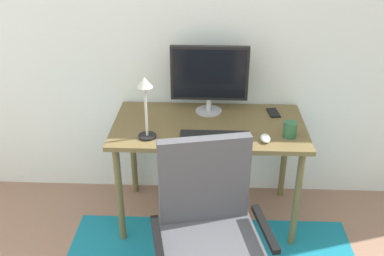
% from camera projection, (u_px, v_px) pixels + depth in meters
% --- Properties ---
extents(wall_back, '(6.00, 0.10, 2.60)m').
position_uv_depth(wall_back, '(193.00, 23.00, 2.96)').
color(wall_back, silver).
rests_on(wall_back, ground).
extents(desk, '(1.25, 0.66, 0.74)m').
position_uv_depth(desk, '(209.00, 135.00, 2.90)').
color(desk, brown).
rests_on(desk, ground).
extents(monitor, '(0.52, 0.18, 0.47)m').
position_uv_depth(monitor, '(209.00, 76.00, 2.91)').
color(monitor, '#B2B2B7').
rests_on(monitor, desk).
extents(keyboard, '(0.43, 0.13, 0.02)m').
position_uv_depth(keyboard, '(215.00, 136.00, 2.70)').
color(keyboard, black).
rests_on(keyboard, desk).
extents(computer_mouse, '(0.06, 0.10, 0.03)m').
position_uv_depth(computer_mouse, '(265.00, 138.00, 2.66)').
color(computer_mouse, white).
rests_on(computer_mouse, desk).
extents(coffee_cup, '(0.08, 0.08, 0.10)m').
position_uv_depth(coffee_cup, '(290.00, 129.00, 2.69)').
color(coffee_cup, '#285C38').
rests_on(coffee_cup, desk).
extents(cell_phone, '(0.09, 0.15, 0.01)m').
position_uv_depth(cell_phone, '(273.00, 113.00, 3.00)').
color(cell_phone, black).
rests_on(cell_phone, desk).
extents(desk_lamp, '(0.11, 0.11, 0.39)m').
position_uv_depth(desk_lamp, '(145.00, 98.00, 2.58)').
color(desk_lamp, black).
rests_on(desk_lamp, desk).
extents(office_chair, '(0.65, 0.60, 0.99)m').
position_uv_depth(office_chair, '(209.00, 253.00, 2.31)').
color(office_chair, slate).
rests_on(office_chair, ground).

